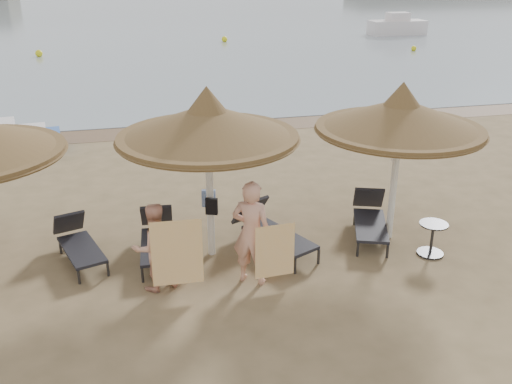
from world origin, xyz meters
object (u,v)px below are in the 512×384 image
lounger_near_right (271,229)px  lounger_far_right (370,217)px  lounger_near_left (157,237)px  lounger_far_left (78,242)px  palapa_center (208,123)px  person_left (154,240)px  pedal_boat (21,141)px  palapa_right (401,116)px  side_table (432,240)px  person_right (252,225)px

lounger_near_right → lounger_far_right: 2.13m
lounger_near_left → lounger_far_left: bearing=176.4°
palapa_center → person_left: (-1.11, -0.98, -1.68)m
pedal_boat → palapa_right: bearing=-48.8°
palapa_right → side_table: size_ratio=4.93×
side_table → pedal_boat: pedal_boat is taller
person_right → pedal_boat: person_right is taller
palapa_right → pedal_boat: palapa_right is taller
lounger_far_left → person_left: bearing=-63.7°
person_right → lounger_far_right: bearing=-125.1°
lounger_far_left → lounger_near_left: lounger_near_left is taller
lounger_near_right → person_right: bearing=-144.1°
lounger_near_left → person_left: person_left is taller
lounger_near_left → person_left: size_ratio=1.03×
lounger_far_left → lounger_near_right: (3.64, -0.40, 0.04)m
person_right → palapa_right: bearing=-131.4°
lounger_far_left → pedal_boat: (-1.94, 6.86, 0.02)m
person_right → lounger_near_right: bearing=-88.6°
palapa_center → lounger_near_right: size_ratio=1.62×
side_table → person_right: 3.65m
person_left → palapa_center: bearing=-154.9°
palapa_center → lounger_far_right: palapa_center is taller
palapa_right → person_left: size_ratio=1.76×
palapa_center → palapa_right: palapa_center is taller
person_left → lounger_near_left: bearing=-111.4°
side_table → lounger_far_right: bearing=126.5°
palapa_center → lounger_near_left: bearing=168.1°
palapa_center → lounger_far_right: 3.97m
lounger_near_left → side_table: lounger_near_left is taller
palapa_center → side_table: palapa_center is taller
side_table → person_left: (-5.21, -0.01, 0.60)m
lounger_near_left → lounger_far_right: lounger_far_right is taller
palapa_center → lounger_far_right: size_ratio=1.69×
palapa_right → lounger_near_right: palapa_right is taller
lounger_far_left → lounger_far_right: (5.77, -0.29, 0.03)m
lounger_far_left → lounger_near_left: bearing=-25.5°
lounger_near_left → pedal_boat: bearing=119.5°
person_left → person_right: size_ratio=0.83×
lounger_far_right → person_right: size_ratio=0.89×
lounger_far_left → person_right: bearing=-45.4°
lounger_near_right → side_table: lounger_near_right is taller
palapa_right → lounger_far_left: (-6.10, 0.53, -2.19)m
lounger_far_left → lounger_near_right: lounger_near_right is taller
person_right → person_left: bearing=24.9°
lounger_near_left → person_left: (-0.11, -1.19, 0.54)m
side_table → lounger_near_left: bearing=166.9°
pedal_boat → lounger_far_left: bearing=-80.4°
lounger_far_left → lounger_far_right: size_ratio=0.93×
lounger_far_right → side_table: 1.35m
side_table → person_right: bearing=-177.3°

